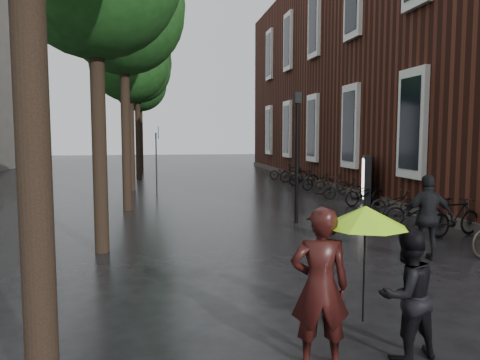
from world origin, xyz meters
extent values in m
cube|color=#38160F|center=(10.50, 19.50, 6.00)|extent=(10.00, 33.00, 12.00)
cube|color=silver|center=(5.45, 10.50, 3.00)|extent=(0.25, 1.60, 3.60)
cube|color=black|center=(5.35, 10.50, 3.00)|extent=(0.10, 1.20, 3.00)
cube|color=silver|center=(5.45, 15.50, 3.00)|extent=(0.25, 1.60, 3.60)
cube|color=black|center=(5.35, 15.50, 3.00)|extent=(0.10, 1.20, 3.00)
cube|color=silver|center=(5.45, 20.50, 3.00)|extent=(0.25, 1.60, 3.60)
cube|color=black|center=(5.35, 20.50, 3.00)|extent=(0.10, 1.20, 3.00)
cube|color=silver|center=(5.45, 20.50, 8.50)|extent=(0.25, 1.60, 3.60)
cube|color=black|center=(5.35, 20.50, 8.50)|extent=(0.10, 1.20, 3.00)
cube|color=silver|center=(5.45, 25.50, 3.00)|extent=(0.25, 1.60, 3.60)
cube|color=black|center=(5.35, 25.50, 3.00)|extent=(0.10, 1.20, 3.00)
cube|color=silver|center=(5.45, 25.50, 8.50)|extent=(0.25, 1.60, 3.60)
cube|color=black|center=(5.35, 25.50, 8.50)|extent=(0.10, 1.20, 3.00)
cube|color=silver|center=(5.45, 30.50, 3.00)|extent=(0.25, 1.60, 3.60)
cube|color=black|center=(5.35, 30.50, 3.00)|extent=(0.10, 1.20, 3.00)
cube|color=silver|center=(5.45, 30.50, 8.50)|extent=(0.25, 1.60, 3.60)
cube|color=black|center=(5.35, 30.50, 8.50)|extent=(0.10, 1.20, 3.00)
cube|color=#3F3833|center=(5.60, 19.50, 0.15)|extent=(0.40, 33.00, 0.30)
cylinder|color=black|center=(-4.00, 1.00, 2.34)|extent=(0.32, 0.32, 4.68)
cylinder|color=black|center=(-4.10, 7.00, 2.25)|extent=(0.32, 0.32, 4.51)
cylinder|color=black|center=(-3.90, 13.00, 2.48)|extent=(0.32, 0.32, 4.95)
cylinder|color=black|center=(-4.05, 19.00, 2.20)|extent=(0.32, 0.32, 4.40)
cylinder|color=black|center=(-3.95, 25.00, 2.39)|extent=(0.32, 0.32, 4.79)
cylinder|color=black|center=(-4.00, 31.00, 2.28)|extent=(0.32, 0.32, 4.57)
imported|color=black|center=(-1.06, 1.18, 0.92)|extent=(0.73, 0.55, 1.84)
imported|color=black|center=(0.01, 1.18, 0.77)|extent=(0.84, 0.71, 1.53)
cylinder|color=black|center=(-0.54, 1.18, 1.10)|extent=(0.02, 0.02, 1.23)
cone|color=#A5FF1A|center=(-0.54, 1.18, 1.71)|extent=(0.96, 0.96, 0.25)
cylinder|color=black|center=(-0.54, 1.18, 1.87)|extent=(0.02, 0.02, 0.08)
imported|color=black|center=(2.72, 5.12, 0.90)|extent=(1.12, 0.63, 1.81)
imported|color=black|center=(4.73, 7.08, 0.52)|extent=(1.79, 0.88, 1.03)
imported|color=black|center=(4.49, 8.63, 0.43)|extent=(1.71, 0.92, 0.85)
imported|color=black|center=(4.78, 10.40, 0.42)|extent=(1.60, 0.60, 0.83)
imported|color=black|center=(4.76, 12.47, 0.47)|extent=(1.86, 0.99, 0.93)
imported|color=black|center=(4.64, 14.31, 0.44)|extent=(1.74, 0.75, 0.89)
imported|color=black|center=(4.76, 15.90, 0.48)|extent=(1.67, 0.81, 0.96)
imported|color=black|center=(4.73, 17.59, 0.43)|extent=(1.64, 0.62, 0.85)
imported|color=black|center=(4.60, 19.42, 0.47)|extent=(1.59, 0.60, 0.93)
imported|color=black|center=(4.64, 21.38, 0.51)|extent=(1.75, 0.70, 1.02)
imported|color=black|center=(4.50, 23.10, 0.42)|extent=(1.66, 0.81, 0.83)
cube|color=black|center=(5.10, 13.10, 0.92)|extent=(0.25, 1.22, 1.84)
cube|color=white|center=(4.96, 13.10, 0.97)|extent=(0.04, 1.03, 1.51)
cylinder|color=black|center=(1.23, 9.61, 1.81)|extent=(0.11, 0.11, 3.62)
cube|color=black|center=(1.23, 9.61, 3.71)|extent=(0.20, 0.20, 0.32)
sphere|color=#FFE5B2|center=(1.23, 9.61, 3.71)|extent=(0.16, 0.16, 0.16)
cylinder|color=#262628|center=(-2.89, 17.51, 1.37)|extent=(0.07, 0.07, 2.73)
cylinder|color=navy|center=(-2.78, 17.51, 2.73)|extent=(0.03, 0.55, 0.55)
camera|label=1|loc=(-2.84, -3.71, 2.63)|focal=35.00mm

